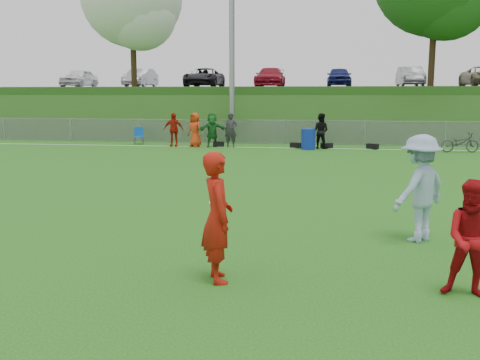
% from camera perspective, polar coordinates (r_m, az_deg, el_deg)
% --- Properties ---
extents(ground, '(120.00, 120.00, 0.00)m').
position_cam_1_polar(ground, '(8.70, -4.04, -8.39)').
color(ground, '#1C5612').
rests_on(ground, ground).
extents(sideline_far, '(60.00, 0.10, 0.01)m').
position_cam_1_polar(sideline_far, '(26.28, 4.61, 3.44)').
color(sideline_far, white).
rests_on(sideline_far, ground).
extents(fence, '(58.00, 0.06, 1.30)m').
position_cam_1_polar(fence, '(28.21, 4.92, 5.14)').
color(fence, gray).
rests_on(fence, ground).
extents(light_pole, '(1.20, 0.40, 12.15)m').
position_cam_1_polar(light_pole, '(29.57, -0.88, 17.12)').
color(light_pole, gray).
rests_on(light_pole, ground).
extents(berm, '(120.00, 18.00, 3.00)m').
position_cam_1_polar(berm, '(39.14, 6.02, 7.49)').
color(berm, '#2C5217').
rests_on(berm, ground).
extents(parking_lot, '(120.00, 12.00, 0.10)m').
position_cam_1_polar(parking_lot, '(41.13, 6.19, 9.73)').
color(parking_lot, black).
rests_on(parking_lot, berm).
extents(tree_white_flowering, '(6.30, 6.30, 8.78)m').
position_cam_1_polar(tree_white_flowering, '(35.47, -11.26, 18.26)').
color(tree_white_flowering, black).
rests_on(tree_white_flowering, berm).
extents(car_row, '(32.04, 5.18, 1.44)m').
position_cam_1_polar(car_row, '(40.22, 4.45, 10.86)').
color(car_row, white).
rests_on(car_row, parking_lot).
extents(spectator_row, '(8.32, 1.10, 1.69)m').
position_cam_1_polar(spectator_row, '(26.55, -1.36, 5.35)').
color(spectator_row, '#AD1C0C').
rests_on(spectator_row, ground).
extents(gear_bags, '(8.11, 0.54, 0.26)m').
position_cam_1_polar(gear_bags, '(26.32, 6.69, 3.69)').
color(gear_bags, black).
rests_on(gear_bags, ground).
extents(player_red_left, '(0.66, 0.79, 1.84)m').
position_cam_1_polar(player_red_left, '(7.48, -2.43, -3.98)').
color(player_red_left, '#AA170B').
rests_on(player_red_left, ground).
extents(player_red_center, '(0.87, 0.75, 1.55)m').
position_cam_1_polar(player_red_center, '(7.52, 23.70, -5.83)').
color(player_red_center, '#A40B10').
rests_on(player_red_center, ground).
extents(player_blue, '(1.38, 1.38, 1.92)m').
position_cam_1_polar(player_blue, '(10.03, 18.62, -0.85)').
color(player_blue, '#8FA8C7').
rests_on(player_blue, ground).
extents(frisbee, '(0.25, 0.25, 0.02)m').
position_cam_1_polar(frisbee, '(9.82, -2.62, -2.42)').
color(frisbee, white).
rests_on(frisbee, ground).
extents(recycling_bin, '(0.77, 0.77, 0.99)m').
position_cam_1_polar(recycling_bin, '(25.60, 7.28, 4.34)').
color(recycling_bin, '#0E2A9B').
rests_on(recycling_bin, ground).
extents(camp_chair, '(0.61, 0.61, 0.89)m').
position_cam_1_polar(camp_chair, '(28.63, -10.74, 4.30)').
color(camp_chair, '#1050B1').
rests_on(camp_chair, ground).
extents(bicycle, '(1.75, 0.79, 0.89)m').
position_cam_1_polar(bicycle, '(26.12, 22.41, 3.71)').
color(bicycle, '#303033').
rests_on(bicycle, ground).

